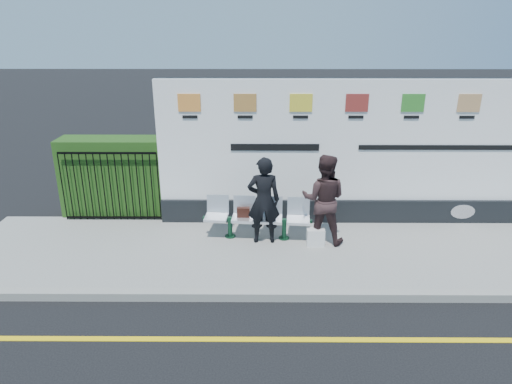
% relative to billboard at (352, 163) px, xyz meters
% --- Properties ---
extents(ground, '(80.00, 80.00, 0.00)m').
position_rel_billboard_xyz_m(ground, '(-0.50, -3.85, -1.42)').
color(ground, black).
extents(pavement, '(14.00, 3.00, 0.12)m').
position_rel_billboard_xyz_m(pavement, '(-0.50, -1.35, -1.36)').
color(pavement, gray).
rests_on(pavement, ground).
extents(kerb, '(14.00, 0.18, 0.14)m').
position_rel_billboard_xyz_m(kerb, '(-0.50, -2.85, -1.35)').
color(kerb, gray).
rests_on(kerb, ground).
extents(yellow_line, '(14.00, 0.10, 0.01)m').
position_rel_billboard_xyz_m(yellow_line, '(-0.50, -3.85, -1.42)').
color(yellow_line, yellow).
rests_on(yellow_line, ground).
extents(billboard, '(8.00, 0.30, 3.00)m').
position_rel_billboard_xyz_m(billboard, '(0.00, 0.00, 0.00)').
color(billboard, black).
rests_on(billboard, pavement).
extents(hedge, '(2.35, 0.70, 1.70)m').
position_rel_billboard_xyz_m(hedge, '(-5.08, 0.45, -0.45)').
color(hedge, '#224916').
rests_on(hedge, pavement).
extents(railing, '(2.05, 0.06, 1.54)m').
position_rel_billboard_xyz_m(railing, '(-5.08, -0.00, -0.53)').
color(railing, black).
rests_on(railing, pavement).
extents(bench, '(2.09, 0.69, 0.44)m').
position_rel_billboard_xyz_m(bench, '(-1.96, -0.87, -1.08)').
color(bench, silver).
rests_on(bench, pavement).
extents(woman_left, '(0.64, 0.44, 1.71)m').
position_rel_billboard_xyz_m(woman_left, '(-1.83, -1.03, -0.44)').
color(woman_left, black).
rests_on(woman_left, pavement).
extents(woman_right, '(0.98, 0.84, 1.76)m').
position_rel_billboard_xyz_m(woman_right, '(-0.69, -1.01, -0.42)').
color(woman_right, '#332122').
rests_on(woman_right, pavement).
extents(handbag_brown, '(0.25, 0.11, 0.20)m').
position_rel_billboard_xyz_m(handbag_brown, '(-2.23, -0.85, -0.76)').
color(handbag_brown, black).
rests_on(handbag_brown, bench).
extents(carrier_bag_white, '(0.34, 0.20, 0.34)m').
position_rel_billboard_xyz_m(carrier_bag_white, '(-0.84, -1.19, -1.13)').
color(carrier_bag_white, silver).
rests_on(carrier_bag_white, pavement).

